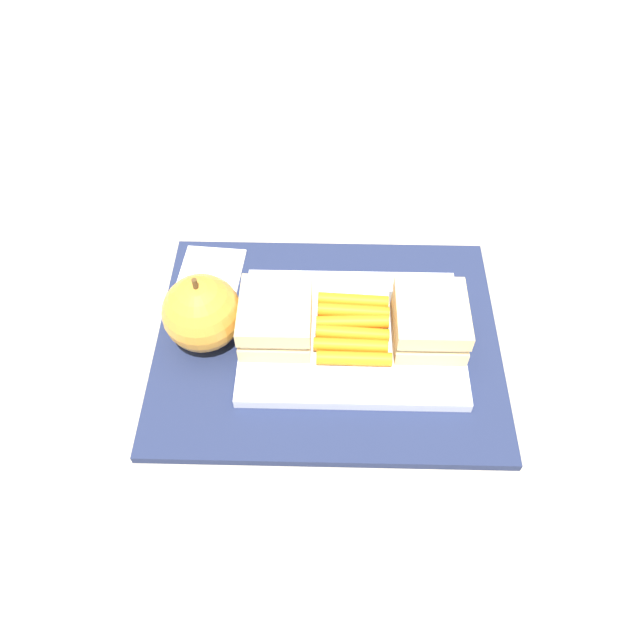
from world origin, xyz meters
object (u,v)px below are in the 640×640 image
object	(u,v)px
sandwich_half_right	(280,318)
carrot_sticks_bundle	(357,328)
food_tray	(356,336)
apple	(207,312)
paper_napkin	(215,270)
sandwich_half_left	(434,321)

from	to	relation	value
sandwich_half_right	carrot_sticks_bundle	world-z (taller)	sandwich_half_right
food_tray	sandwich_half_right	distance (m)	0.08
sandwich_half_right	apple	bearing A→B (deg)	-0.95
apple	paper_napkin	world-z (taller)	apple
sandwich_half_left	paper_napkin	bearing A→B (deg)	-21.24
food_tray	sandwich_half_right	world-z (taller)	sandwich_half_right
food_tray	apple	world-z (taller)	apple
food_tray	sandwich_half_left	size ratio (longest dim) A/B	2.88
sandwich_half_right	sandwich_half_left	bearing A→B (deg)	180.00
paper_napkin	carrot_sticks_bundle	bearing A→B (deg)	150.14
carrot_sticks_bundle	paper_napkin	bearing A→B (deg)	-29.86
food_tray	apple	bearing A→B (deg)	-0.46
sandwich_half_right	paper_napkin	distance (m)	0.13
food_tray	paper_napkin	bearing A→B (deg)	-30.03
carrot_sticks_bundle	apple	bearing A→B (deg)	-0.34
food_tray	sandwich_half_left	xyz separation A→B (m)	(-0.08, 0.00, 0.03)
carrot_sticks_bundle	apple	xyz separation A→B (m)	(0.15, -0.00, 0.02)
paper_napkin	sandwich_half_left	bearing A→B (deg)	158.76
food_tray	sandwich_half_right	bearing A→B (deg)	0.00
sandwich_half_right	carrot_sticks_bundle	size ratio (longest dim) A/B	0.90
apple	food_tray	bearing A→B (deg)	179.54
sandwich_half_left	carrot_sticks_bundle	distance (m)	0.08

